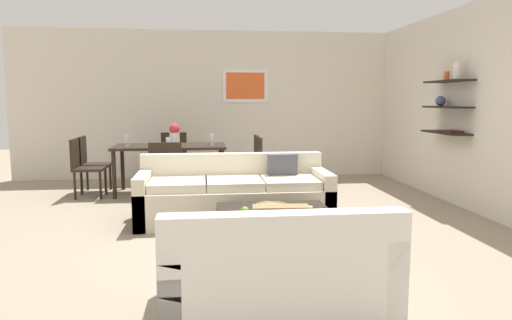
{
  "coord_description": "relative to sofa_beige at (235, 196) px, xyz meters",
  "views": [
    {
      "loc": [
        -0.46,
        -5.14,
        1.46
      ],
      "look_at": [
        0.15,
        0.2,
        0.75
      ],
      "focal_mm": 32.51,
      "sensor_mm": 36.0,
      "label": 1
    }
  ],
  "objects": [
    {
      "name": "ground_plane",
      "position": [
        0.1,
        -0.34,
        -0.29
      ],
      "size": [
        18.0,
        18.0,
        0.0
      ],
      "primitive_type": "plane",
      "color": "gray"
    },
    {
      "name": "back_wall_unit",
      "position": [
        0.4,
        3.19,
        1.06
      ],
      "size": [
        8.4,
        0.09,
        2.7
      ],
      "color": "silver",
      "rests_on": "ground"
    },
    {
      "name": "right_wall_shelf_unit",
      "position": [
        3.12,
        0.27,
        1.06
      ],
      "size": [
        0.34,
        8.2,
        2.7
      ],
      "color": "silver",
      "rests_on": "ground"
    },
    {
      "name": "sofa_beige",
      "position": [
        0.0,
        0.0,
        0.0
      ],
      "size": [
        2.27,
        0.9,
        0.78
      ],
      "color": "beige",
      "rests_on": "ground"
    },
    {
      "name": "loveseat_white",
      "position": [
        0.12,
        -2.46,
        0.0
      ],
      "size": [
        1.53,
        0.9,
        0.78
      ],
      "color": "white",
      "rests_on": "ground"
    },
    {
      "name": "coffee_table",
      "position": [
        0.31,
        -1.21,
        -0.1
      ],
      "size": [
        1.1,
        1.02,
        0.38
      ],
      "color": "black",
      "rests_on": "ground"
    },
    {
      "name": "decorative_bowl",
      "position": [
        0.28,
        -1.19,
        0.13
      ],
      "size": [
        0.33,
        0.33,
        0.08
      ],
      "color": "#99844C",
      "rests_on": "coffee_table"
    },
    {
      "name": "candle_jar",
      "position": [
        0.62,
        -1.27,
        0.12
      ],
      "size": [
        0.08,
        0.08,
        0.07
      ],
      "primitive_type": "cylinder",
      "color": "silver",
      "rests_on": "coffee_table"
    },
    {
      "name": "apple_on_coffee_table",
      "position": [
        0.01,
        -1.26,
        0.13
      ],
      "size": [
        0.08,
        0.08,
        0.08
      ],
      "primitive_type": "sphere",
      "color": "#669E2D",
      "rests_on": "coffee_table"
    },
    {
      "name": "dining_table",
      "position": [
        -0.88,
        1.77,
        0.38
      ],
      "size": [
        1.71,
        0.84,
        0.75
      ],
      "color": "black",
      "rests_on": "ground"
    },
    {
      "name": "dining_chair_left_near",
      "position": [
        -2.14,
        1.58,
        0.21
      ],
      "size": [
        0.44,
        0.44,
        0.88
      ],
      "color": "black",
      "rests_on": "ground"
    },
    {
      "name": "dining_chair_head",
      "position": [
        -0.88,
        2.6,
        0.21
      ],
      "size": [
        0.44,
        0.44,
        0.88
      ],
      "color": "black",
      "rests_on": "ground"
    },
    {
      "name": "dining_chair_right_near",
      "position": [
        0.38,
        1.58,
        0.21
      ],
      "size": [
        0.44,
        0.44,
        0.88
      ],
      "color": "black",
      "rests_on": "ground"
    },
    {
      "name": "dining_chair_right_far",
      "position": [
        0.38,
        1.96,
        0.21
      ],
      "size": [
        0.44,
        0.44,
        0.88
      ],
      "color": "black",
      "rests_on": "ground"
    },
    {
      "name": "dining_chair_foot",
      "position": [
        -0.88,
        0.94,
        0.21
      ],
      "size": [
        0.44,
        0.44,
        0.88
      ],
      "color": "black",
      "rests_on": "ground"
    },
    {
      "name": "dining_chair_left_far",
      "position": [
        -2.14,
        1.96,
        0.21
      ],
      "size": [
        0.44,
        0.44,
        0.88
      ],
      "color": "black",
      "rests_on": "ground"
    },
    {
      "name": "wine_glass_right_far",
      "position": [
        -0.24,
        1.87,
        0.57
      ],
      "size": [
        0.07,
        0.07,
        0.16
      ],
      "color": "silver",
      "rests_on": "dining_table"
    },
    {
      "name": "wine_glass_foot",
      "position": [
        -0.88,
        1.41,
        0.57
      ],
      "size": [
        0.07,
        0.07,
        0.15
      ],
      "color": "silver",
      "rests_on": "dining_table"
    },
    {
      "name": "wine_glass_right_near",
      "position": [
        -0.24,
        1.66,
        0.58
      ],
      "size": [
        0.07,
        0.07,
        0.17
      ],
      "color": "silver",
      "rests_on": "dining_table"
    },
    {
      "name": "wine_glass_head",
      "position": [
        -0.88,
        2.13,
        0.58
      ],
      "size": [
        0.06,
        0.06,
        0.18
      ],
      "color": "silver",
      "rests_on": "dining_table"
    },
    {
      "name": "wine_glass_left_far",
      "position": [
        -1.53,
        1.87,
        0.59
      ],
      "size": [
        0.06,
        0.06,
        0.18
      ],
      "color": "silver",
      "rests_on": "dining_table"
    },
    {
      "name": "wine_glass_left_near",
      "position": [
        -1.53,
        1.66,
        0.57
      ],
      "size": [
        0.07,
        0.07,
        0.16
      ],
      "color": "silver",
      "rests_on": "dining_table"
    },
    {
      "name": "centerpiece_vase",
      "position": [
        -0.81,
        1.73,
        0.63
      ],
      "size": [
        0.16,
        0.16,
        0.34
      ],
      "color": "silver",
      "rests_on": "dining_table"
    }
  ]
}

